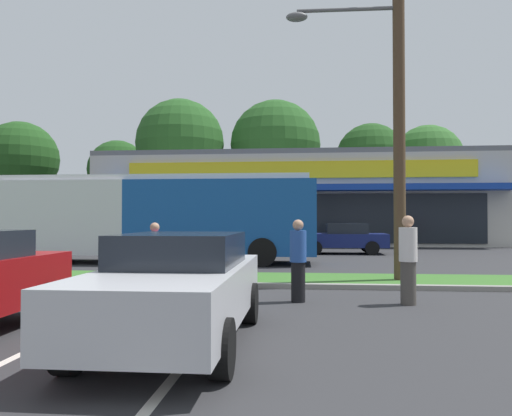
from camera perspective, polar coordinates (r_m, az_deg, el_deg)
grass_median at (r=13.51m, az=-8.44°, el=-8.04°), size 56.00×2.20×0.12m
curb_lip at (r=12.34m, az=-9.81°, el=-8.69°), size 56.00×0.24×0.12m
parking_stripe_2 at (r=7.63m, az=-22.35°, el=-13.76°), size 0.12×4.80×0.01m
parking_stripe_3 at (r=6.09m, az=-8.03°, el=-17.10°), size 0.12×4.80×0.01m
storefront_building at (r=34.11m, az=4.95°, el=0.90°), size 25.52×11.47×5.83m
tree_far_left at (r=50.14m, az=-25.58°, el=5.14°), size 6.78×6.78×10.51m
tree_left at (r=48.57m, az=-15.71°, el=4.22°), size 5.61×5.61×9.04m
tree_mid_left at (r=43.93m, az=-8.77°, el=7.38°), size 7.70×7.70×12.08m
tree_mid at (r=43.81m, az=2.24°, el=7.24°), size 7.93×7.93×12.07m
tree_mid_right at (r=42.69m, az=13.14°, el=5.62°), size 5.81×5.81×9.64m
tree_right at (r=47.69m, az=19.24°, el=5.20°), size 6.43×6.43×10.16m
utility_pole at (r=13.48m, az=15.57°, el=14.25°), size 3.03×2.40×9.82m
city_bus at (r=19.02m, az=-12.17°, el=-0.89°), size 12.49×2.68×3.25m
car_0 at (r=23.67m, az=10.02°, el=-3.44°), size 4.13×1.98×1.42m
car_1 at (r=6.78m, az=-8.99°, el=-8.91°), size 1.88×4.44×1.47m
car_2 at (r=23.57m, az=-3.74°, el=-3.26°), size 4.50×1.97×1.62m
pedestrian_near_bench at (r=11.28m, az=-11.64°, el=-5.65°), size 0.32×0.32×1.58m
pedestrian_by_pole at (r=9.95m, az=4.89°, el=-6.07°), size 0.33×0.33×1.65m
pedestrian_mid at (r=10.05m, az=17.18°, el=-5.74°), size 0.35×0.35×1.73m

